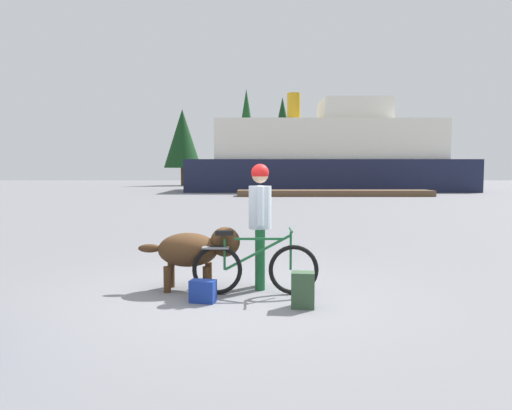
{
  "coord_description": "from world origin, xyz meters",
  "views": [
    {
      "loc": [
        0.33,
        -6.18,
        1.67
      ],
      "look_at": [
        0.33,
        1.03,
        1.15
      ],
      "focal_mm": 33.44,
      "sensor_mm": 36.0,
      "label": 1
    }
  ],
  "objects": [
    {
      "name": "dog",
      "position": [
        -0.5,
        0.42,
        0.58
      ],
      "size": [
        1.43,
        0.56,
        0.89
      ],
      "color": "#472D19",
      "rests_on": "ground_plane"
    },
    {
      "name": "handbag_pannier",
      "position": [
        -0.34,
        -0.23,
        0.14
      ],
      "size": [
        0.35,
        0.25,
        0.28
      ],
      "primitive_type": "cube",
      "rotation": [
        0.0,
        0.0,
        -0.23
      ],
      "color": "navy",
      "rests_on": "ground_plane"
    },
    {
      "name": "pine_tree_far_left",
      "position": [
        -8.07,
        48.59,
        5.37
      ],
      "size": [
        4.26,
        4.26,
        8.71
      ],
      "color": "#4C331E",
      "rests_on": "ground_plane"
    },
    {
      "name": "backpack",
      "position": [
        0.91,
        -0.47,
        0.22
      ],
      "size": [
        0.3,
        0.23,
        0.44
      ],
      "primitive_type": "cube",
      "rotation": [
        0.0,
        0.0,
        -0.12
      ],
      "color": "#334C33",
      "rests_on": "ground_plane"
    },
    {
      "name": "dock_pier",
      "position": [
        5.55,
        25.53,
        0.2
      ],
      "size": [
        12.86,
        2.07,
        0.4
      ],
      "primitive_type": "cube",
      "color": "brown",
      "rests_on": "ground_plane"
    },
    {
      "name": "bicycle",
      "position": [
        0.31,
        0.15,
        0.37
      ],
      "size": [
        1.71,
        0.44,
        0.89
      ],
      "color": "black",
      "rests_on": "ground_plane"
    },
    {
      "name": "pine_tree_mid_back",
      "position": [
        3.77,
        56.15,
        7.21
      ],
      "size": [
        3.36,
        3.36,
        11.21
      ],
      "color": "#4C331E",
      "rests_on": "ground_plane"
    },
    {
      "name": "ground_plane",
      "position": [
        0.0,
        0.0,
        0.0
      ],
      "size": [
        160.0,
        160.0,
        0.0
      ],
      "primitive_type": "plane",
      "color": "slate"
    },
    {
      "name": "ferry_boat",
      "position": [
        6.35,
        34.22,
        2.82
      ],
      "size": [
        22.89,
        8.21,
        8.17
      ],
      "color": "#191E38",
      "rests_on": "ground_plane"
    },
    {
      "name": "pine_tree_center",
      "position": [
        -0.79,
        50.05,
        6.62
      ],
      "size": [
        2.97,
        2.97,
        11.25
      ],
      "color": "#4C331E",
      "rests_on": "ground_plane"
    },
    {
      "name": "person_cyclist",
      "position": [
        0.39,
        0.52,
        1.07
      ],
      "size": [
        0.32,
        0.53,
        1.77
      ],
      "color": "#19592D",
      "rests_on": "ground_plane"
    },
    {
      "name": "pine_tree_far_right",
      "position": [
        8.2,
        50.23,
        5.96
      ],
      "size": [
        3.28,
        3.28,
        9.28
      ],
      "color": "#4C331E",
      "rests_on": "ground_plane"
    }
  ]
}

